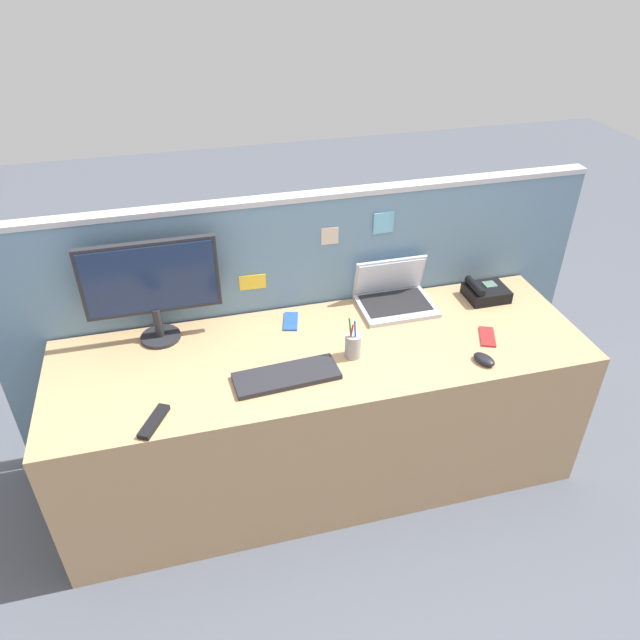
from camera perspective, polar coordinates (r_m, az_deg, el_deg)
The scene contains 12 objects.
ground_plane at distance 3.01m, azimuth 0.25°, elevation -13.97°, with size 10.00×10.00×0.00m, color #4C515B.
desk at distance 2.75m, azimuth 0.27°, elevation -8.93°, with size 2.26×0.72×0.72m, color tan.
cubicle_divider at distance 2.88m, azimuth -1.74°, elevation 0.28°, with size 2.74×0.08×1.26m.
desktop_monitor at distance 2.53m, azimuth -15.82°, elevation 3.39°, with size 0.55×0.17×0.46m.
laptop at distance 2.81m, azimuth 7.03°, elevation 2.41°, with size 0.34×0.27×0.21m.
desk_phone at distance 2.94m, azimuth 15.49°, elevation 2.60°, with size 0.19×0.16×0.09m.
keyboard_main at distance 2.36m, azimuth -3.21°, elevation -5.36°, with size 0.42×0.15×0.02m, color #232328.
computer_mouse_right_hand at distance 2.53m, azimuth 15.40°, elevation -3.63°, with size 0.06×0.10×0.03m, color black.
pen_cup at distance 2.45m, azimuth 3.17°, elevation -2.41°, with size 0.07×0.07×0.19m.
cell_phone_red_case at distance 2.68m, azimuth 15.68°, elevation -1.54°, with size 0.06×0.14×0.01m, color #B22323.
cell_phone_blue_case at distance 2.68m, azimuth -2.81°, elevation -0.12°, with size 0.06×0.14×0.01m, color blue.
tv_remote at distance 2.25m, azimuth -15.57°, elevation -9.32°, with size 0.04×0.17×0.02m, color black.
Camera 1 is at (-0.52, -1.94, 2.24)m, focal length 33.53 mm.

